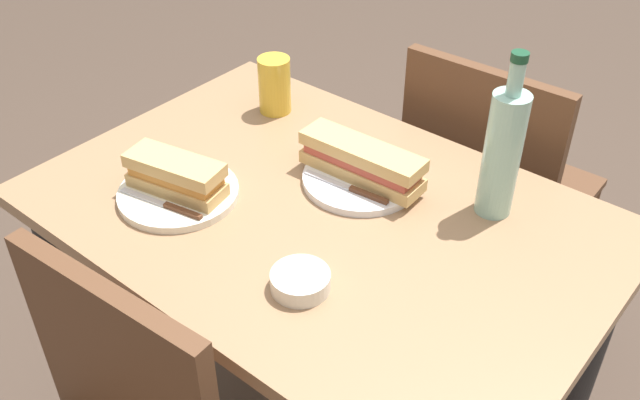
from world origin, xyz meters
TOP-DOWN VIEW (x-y plane):
  - dining_table at (0.00, 0.00)m, footprint 1.04×0.71m
  - chair_near at (-0.08, -0.55)m, footprint 0.41×0.41m
  - plate_near at (-0.01, -0.11)m, footprint 0.22×0.22m
  - baguette_sandwich_near at (-0.01, -0.11)m, footprint 0.25×0.08m
  - knife_near at (-0.02, -0.07)m, footprint 0.18×0.03m
  - plate_far at (0.23, 0.14)m, footprint 0.22×0.22m
  - baguette_sandwich_far at (0.23, 0.14)m, footprint 0.20×0.11m
  - knife_far at (0.21, 0.19)m, footprint 0.18×0.04m
  - water_bottle at (-0.24, -0.20)m, footprint 0.07×0.07m
  - beer_glass at (0.31, -0.21)m, footprint 0.07×0.07m
  - olive_bowl at (-0.11, 0.18)m, footprint 0.10×0.10m

SIDE VIEW (x-z plane):
  - chair_near at x=-0.08m, z-range 0.07..0.94m
  - dining_table at x=0.00m, z-range 0.24..0.98m
  - plate_near at x=-0.01m, z-range 0.74..0.76m
  - plate_far at x=0.23m, z-range 0.74..0.76m
  - olive_bowl at x=-0.11m, z-range 0.74..0.77m
  - knife_near at x=-0.02m, z-range 0.76..0.76m
  - knife_far at x=0.21m, z-range 0.76..0.76m
  - baguette_sandwich_near at x=-0.01m, z-range 0.76..0.82m
  - baguette_sandwich_far at x=0.23m, z-range 0.76..0.82m
  - beer_glass at x=0.31m, z-range 0.74..0.87m
  - water_bottle at x=-0.24m, z-range 0.71..1.02m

